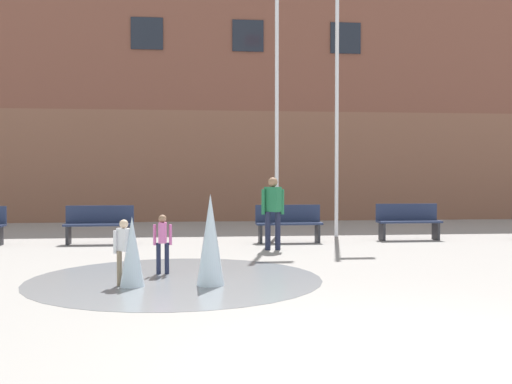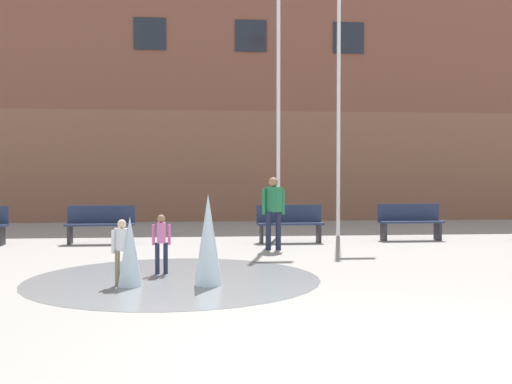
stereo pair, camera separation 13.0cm
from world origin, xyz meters
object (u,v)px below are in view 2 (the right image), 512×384
object	(u,v)px
park_bench_near_trashcan	(410,221)
child_running	(161,239)
park_bench_center	(290,223)
child_in_fountain	(122,247)
flagpole_left	(279,72)
flagpole_right	(340,84)
park_bench_under_left_flagpole	(101,224)
adult_watching	(273,207)

from	to	relation	value
park_bench_near_trashcan	child_running	bearing A→B (deg)	-141.80
park_bench_center	child_in_fountain	size ratio (longest dim) A/B	1.62
flagpole_left	flagpole_right	distance (m)	1.64
park_bench_under_left_flagpole	child_in_fountain	distance (m)	5.67
park_bench_under_left_flagpole	child_in_fountain	bearing A→B (deg)	-77.59
park_bench_under_left_flagpole	park_bench_near_trashcan	xyz separation A→B (m)	(7.63, 0.11, 0.00)
flagpole_right	adult_watching	bearing A→B (deg)	-127.76
park_bench_center	park_bench_under_left_flagpole	bearing A→B (deg)	178.18
adult_watching	flagpole_right	bearing A→B (deg)	96.51
park_bench_center	flagpole_left	distance (m)	4.09
flagpole_right	park_bench_center	bearing A→B (deg)	-139.51
child_running	adult_watching	xyz separation A→B (m)	(2.23, 2.98, 0.35)
adult_watching	flagpole_right	distance (m)	4.64
adult_watching	child_in_fountain	bearing A→B (deg)	-80.29
park_bench_center	park_bench_near_trashcan	xyz separation A→B (m)	(3.10, 0.26, 0.00)
child_running	child_in_fountain	bearing A→B (deg)	154.07
child_in_fountain	flagpole_right	distance (m)	8.97
child_running	flagpole_left	distance (m)	7.35
park_bench_under_left_flagpole	park_bench_near_trashcan	size ratio (longest dim) A/B	1.00
flagpole_left	flagpole_right	world-z (taller)	flagpole_left
park_bench_center	flagpole_left	bearing A→B (deg)	93.67
park_bench_under_left_flagpole	child_running	distance (m)	4.85
child_running	park_bench_center	bearing A→B (deg)	-31.48
park_bench_under_left_flagpole	child_running	xyz separation A→B (m)	(1.73, -4.53, 0.10)
park_bench_near_trashcan	adult_watching	bearing A→B (deg)	-155.57
park_bench_center	flagpole_right	size ratio (longest dim) A/B	0.21
adult_watching	flagpole_left	world-z (taller)	flagpole_left
child_running	flagpole_right	xyz separation A→B (m)	(4.33, 5.69, 3.48)
adult_watching	flagpole_left	distance (m)	4.40
adult_watching	park_bench_near_trashcan	bearing A→B (deg)	68.70
child_in_fountain	flagpole_left	distance (m)	8.34
park_bench_center	adult_watching	xyz separation A→B (m)	(-0.57, -1.41, 0.45)
park_bench_near_trashcan	flagpole_left	world-z (taller)	flagpole_left
flagpole_right	child_in_fountain	bearing A→B (deg)	-125.89
park_bench_under_left_flagpole	child_in_fountain	size ratio (longest dim) A/B	1.62
park_bench_center	adult_watching	distance (m)	1.59
park_bench_near_trashcan	adult_watching	size ratio (longest dim) A/B	1.01
park_bench_under_left_flagpole	park_bench_center	distance (m)	4.54
park_bench_under_left_flagpole	park_bench_center	size ratio (longest dim) A/B	1.00
flagpole_right	child_running	bearing A→B (deg)	-127.28
child_in_fountain	park_bench_near_trashcan	bearing A→B (deg)	-93.32
child_in_fountain	park_bench_center	bearing A→B (deg)	-76.29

